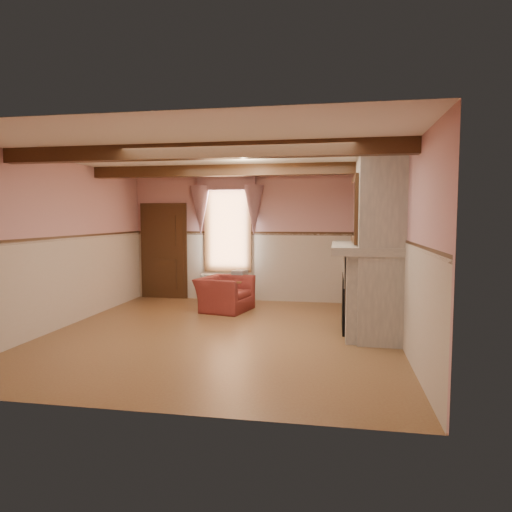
% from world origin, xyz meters
% --- Properties ---
extents(floor, '(5.50, 6.00, 0.01)m').
position_xyz_m(floor, '(0.00, 0.00, 0.00)').
color(floor, brown).
rests_on(floor, ground).
extents(ceiling, '(5.50, 6.00, 0.01)m').
position_xyz_m(ceiling, '(0.00, 0.00, 2.80)').
color(ceiling, silver).
rests_on(ceiling, wall_back).
extents(wall_back, '(5.50, 0.02, 2.80)m').
position_xyz_m(wall_back, '(0.00, 3.00, 1.40)').
color(wall_back, tan).
rests_on(wall_back, floor).
extents(wall_front, '(5.50, 0.02, 2.80)m').
position_xyz_m(wall_front, '(0.00, -3.00, 1.40)').
color(wall_front, tan).
rests_on(wall_front, floor).
extents(wall_left, '(0.02, 6.00, 2.80)m').
position_xyz_m(wall_left, '(-2.75, 0.00, 1.40)').
color(wall_left, tan).
rests_on(wall_left, floor).
extents(wall_right, '(0.02, 6.00, 2.80)m').
position_xyz_m(wall_right, '(2.75, 0.00, 1.40)').
color(wall_right, tan).
rests_on(wall_right, floor).
extents(wainscot, '(5.50, 6.00, 1.50)m').
position_xyz_m(wainscot, '(0.00, 0.00, 0.75)').
color(wainscot, '#C2B09C').
rests_on(wainscot, floor).
extents(chair_rail, '(5.50, 6.00, 0.08)m').
position_xyz_m(chair_rail, '(0.00, 0.00, 1.50)').
color(chair_rail, black).
rests_on(chair_rail, wainscot).
extents(firebox, '(0.20, 0.95, 0.90)m').
position_xyz_m(firebox, '(2.00, 0.60, 0.45)').
color(firebox, black).
rests_on(firebox, floor).
extents(armchair, '(1.11, 1.21, 0.67)m').
position_xyz_m(armchair, '(-0.38, 1.77, 0.34)').
color(armchair, maroon).
rests_on(armchair, floor).
extents(side_table, '(0.66, 0.66, 0.55)m').
position_xyz_m(side_table, '(-0.19, 2.32, 0.28)').
color(side_table, brown).
rests_on(side_table, floor).
extents(book_stack, '(0.32, 0.36, 0.20)m').
position_xyz_m(book_stack, '(-0.19, 2.31, 0.65)').
color(book_stack, '#B7AD8C').
rests_on(book_stack, side_table).
extents(radiator, '(0.71, 0.21, 0.60)m').
position_xyz_m(radiator, '(-0.80, 2.70, 0.30)').
color(radiator, silver).
rests_on(radiator, floor).
extents(bowl, '(0.34, 0.34, 0.08)m').
position_xyz_m(bowl, '(2.24, 0.81, 1.46)').
color(bowl, brown).
rests_on(bowl, mantel).
extents(mantel_clock, '(0.14, 0.24, 0.20)m').
position_xyz_m(mantel_clock, '(2.24, 1.15, 1.52)').
color(mantel_clock, black).
rests_on(mantel_clock, mantel).
extents(oil_lamp, '(0.11, 0.11, 0.28)m').
position_xyz_m(oil_lamp, '(2.24, 1.07, 1.56)').
color(oil_lamp, '#C28636').
rests_on(oil_lamp, mantel).
extents(candle_red, '(0.06, 0.06, 0.16)m').
position_xyz_m(candle_red, '(2.24, -0.02, 1.50)').
color(candle_red, '#A12D13').
rests_on(candle_red, mantel).
extents(jar_yellow, '(0.06, 0.06, 0.12)m').
position_xyz_m(jar_yellow, '(2.24, -0.00, 1.48)').
color(jar_yellow, yellow).
rests_on(jar_yellow, mantel).
extents(fireplace, '(0.85, 2.00, 2.80)m').
position_xyz_m(fireplace, '(2.42, 0.60, 1.40)').
color(fireplace, gray).
rests_on(fireplace, floor).
extents(mantel, '(1.05, 2.05, 0.12)m').
position_xyz_m(mantel, '(2.24, 0.60, 1.36)').
color(mantel, gray).
rests_on(mantel, fireplace).
extents(overmantel_mirror, '(0.06, 1.44, 1.04)m').
position_xyz_m(overmantel_mirror, '(2.06, 0.60, 1.97)').
color(overmantel_mirror, silver).
rests_on(overmantel_mirror, fireplace).
extents(door, '(1.10, 0.10, 2.10)m').
position_xyz_m(door, '(-2.10, 2.94, 1.05)').
color(door, black).
rests_on(door, floor).
extents(window, '(1.06, 0.08, 2.02)m').
position_xyz_m(window, '(-0.60, 2.97, 1.65)').
color(window, white).
rests_on(window, wall_back).
extents(window_drapes, '(1.30, 0.14, 1.40)m').
position_xyz_m(window_drapes, '(-0.60, 2.88, 2.25)').
color(window_drapes, gray).
rests_on(window_drapes, wall_back).
extents(ceiling_beam_front, '(5.50, 0.18, 0.20)m').
position_xyz_m(ceiling_beam_front, '(0.00, -1.20, 2.70)').
color(ceiling_beam_front, black).
rests_on(ceiling_beam_front, ceiling).
extents(ceiling_beam_back, '(5.50, 0.18, 0.20)m').
position_xyz_m(ceiling_beam_back, '(0.00, 1.20, 2.70)').
color(ceiling_beam_back, black).
rests_on(ceiling_beam_back, ceiling).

